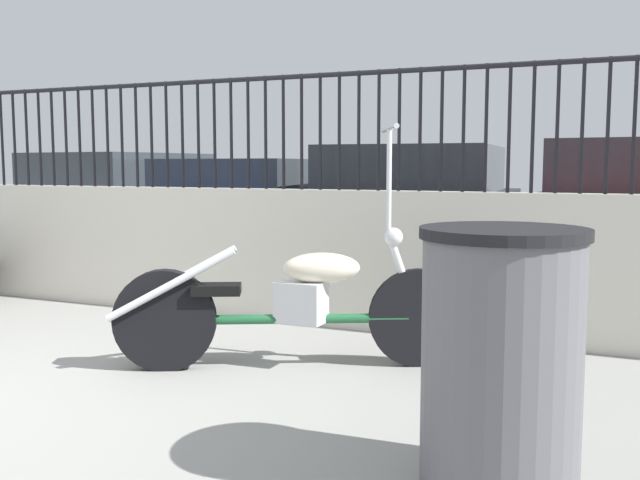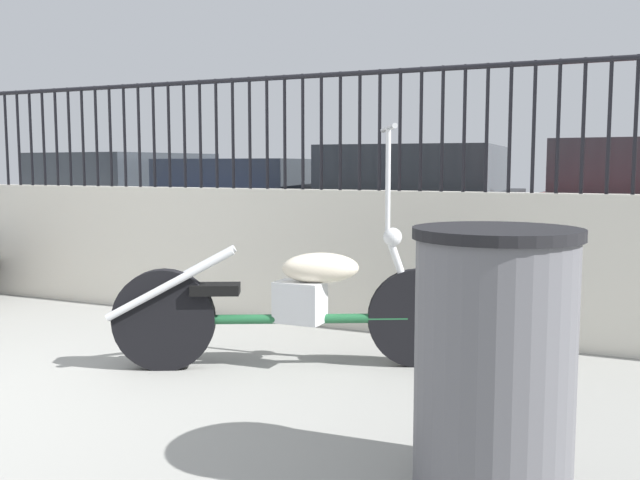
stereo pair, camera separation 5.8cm
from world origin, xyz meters
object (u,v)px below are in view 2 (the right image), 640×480
object	(u,v)px
car_black	(421,211)
trash_bin	(494,360)
car_blue	(261,209)
car_white	(132,203)
motorcycle_green	(278,302)

from	to	relation	value
car_black	trash_bin	bearing A→B (deg)	-164.46
car_black	car_blue	bearing A→B (deg)	79.76
car_white	car_black	size ratio (longest dim) A/B	1.03
motorcycle_green	car_blue	xyz separation A→B (m)	(-2.34, 4.01, 0.25)
trash_bin	car_white	size ratio (longest dim) A/B	0.23
motorcycle_green	car_black	bearing A→B (deg)	67.32
car_white	car_blue	size ratio (longest dim) A/B	1.00
trash_bin	car_blue	xyz separation A→B (m)	(-3.79, 5.08, 0.16)
trash_bin	car_black	world-z (taller)	car_black
trash_bin	car_white	xyz separation A→B (m)	(-5.93, 5.30, 0.19)
trash_bin	car_black	bearing A→B (deg)	109.32
motorcycle_green	car_black	world-z (taller)	motorcycle_green
trash_bin	car_white	world-z (taller)	car_white
trash_bin	car_blue	bearing A→B (deg)	126.67
car_white	trash_bin	bearing A→B (deg)	-127.87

